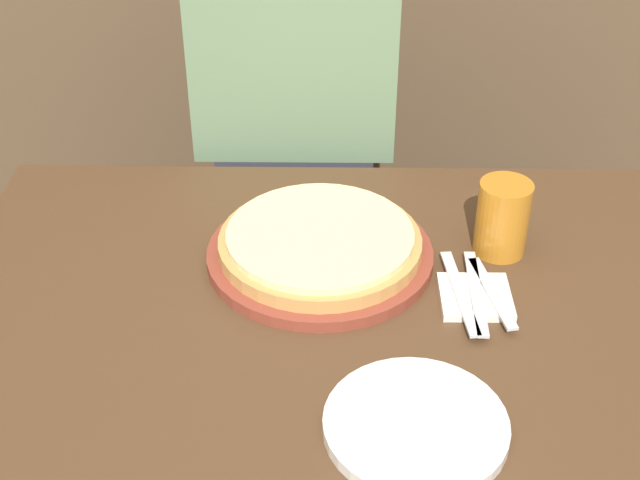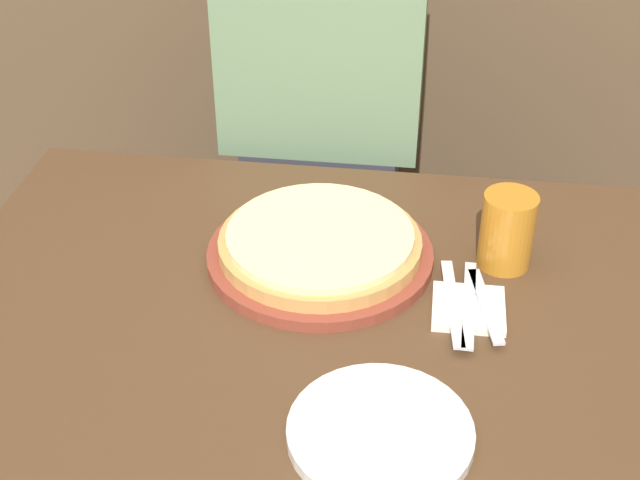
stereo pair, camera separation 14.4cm
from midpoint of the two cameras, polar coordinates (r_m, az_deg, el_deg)
The scene contains 9 objects.
dining_table at distance 1.61m, azimuth 0.06°, elevation -14.53°, with size 1.33×0.88×0.71m.
pizza_on_board at distance 1.45m, azimuth -2.84°, elevation -0.56°, with size 0.37×0.37×0.06m.
beer_glass at distance 1.47m, azimuth 8.90°, elevation 1.50°, with size 0.09×0.09×0.13m.
dinner_plate at distance 1.18m, azimuth 2.59°, elevation -11.92°, with size 0.24×0.24×0.02m.
napkin_stack at distance 1.39m, azimuth 7.00°, elevation -3.74°, with size 0.11×0.11×0.01m.
fork at distance 1.38m, azimuth 5.99°, elevation -3.46°, with size 0.04×0.21×0.00m.
dinner_knife at distance 1.38m, azimuth 7.03°, elevation -3.46°, with size 0.02×0.21×0.00m.
spoon at distance 1.39m, azimuth 8.06°, elevation -3.46°, with size 0.05×0.18×0.00m.
diner_person at distance 1.90m, azimuth -3.74°, elevation 4.79°, with size 0.40×0.20×1.28m.
Camera 1 is at (-0.06, -1.05, 1.57)m, focal length 50.00 mm.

